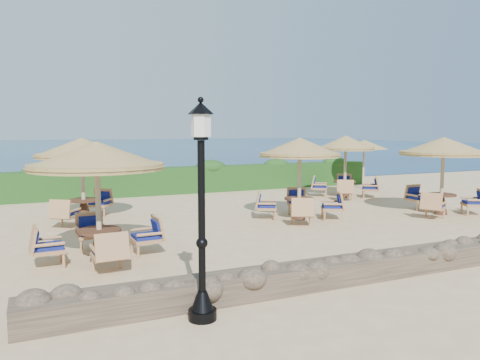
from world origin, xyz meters
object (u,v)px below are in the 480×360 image
cafe_set_3 (82,158)px  cafe_set_4 (345,157)px  cafe_set_2 (443,158)px  lamp_post (202,220)px  extra_parasol (364,145)px  cafe_set_1 (300,165)px  cafe_set_0 (97,178)px

cafe_set_3 → cafe_set_4: 10.89m
cafe_set_2 → cafe_set_3: (-11.37, 3.65, 0.09)m
cafe_set_4 → lamp_post: bearing=-135.1°
extra_parasol → cafe_set_1: size_ratio=0.85×
cafe_set_1 → cafe_set_2: bearing=-13.8°
cafe_set_4 → cafe_set_0: bearing=-151.7°
cafe_set_3 → cafe_set_2: bearing=-17.8°
cafe_set_2 → cafe_set_1: bearing=166.2°
cafe_set_2 → cafe_set_4: same height
lamp_post → cafe_set_0: bearing=104.2°
lamp_post → cafe_set_0: 4.14m
lamp_post → extra_parasol: (12.60, 12.00, 0.62)m
extra_parasol → cafe_set_2: bearing=-107.2°
cafe_set_1 → cafe_set_4: same height
lamp_post → cafe_set_0: size_ratio=1.12×
cafe_set_3 → lamp_post: bearing=-84.2°
cafe_set_3 → cafe_set_1: bearing=-20.8°
lamp_post → cafe_set_3: size_ratio=1.16×
lamp_post → cafe_set_0: (-1.02, 4.00, 0.31)m
cafe_set_1 → cafe_set_3: 6.89m
cafe_set_0 → cafe_set_4: same height
cafe_set_1 → cafe_set_3: bearing=159.2°
lamp_post → cafe_set_0: lamp_post is taller
cafe_set_1 → cafe_set_2: size_ratio=0.97×
extra_parasol → lamp_post: bearing=-136.4°
extra_parasol → cafe_set_2: (-2.12, -6.83, -0.24)m
cafe_set_3 → cafe_set_4: (10.83, 1.07, -0.30)m
cafe_set_1 → lamp_post: bearing=-131.0°
cafe_set_1 → cafe_set_3: same height
lamp_post → cafe_set_2: size_ratio=1.14×
extra_parasol → cafe_set_4: 3.41m
cafe_set_1 → cafe_set_3: size_ratio=0.99×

